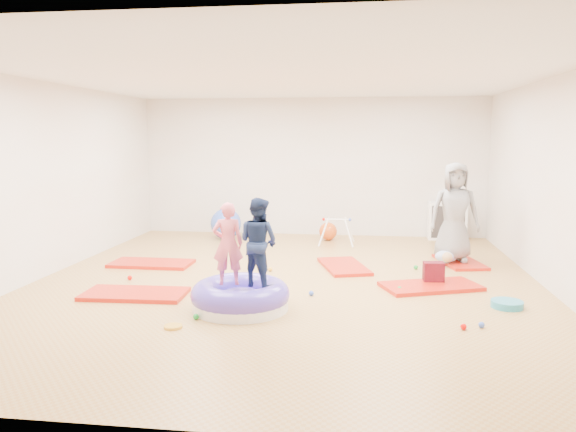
# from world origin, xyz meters

# --- Properties ---
(room) EXTENTS (7.01, 8.01, 2.81)m
(room) POSITION_xyz_m (0.00, 0.00, 1.40)
(room) COLOR tan
(room) RESTS_ON ground
(gym_mat_front_left) EXTENTS (1.32, 0.70, 0.05)m
(gym_mat_front_left) POSITION_xyz_m (-1.81, -0.88, 0.03)
(gym_mat_front_left) COLOR red
(gym_mat_front_left) RESTS_ON ground
(gym_mat_mid_left) EXTENTS (1.26, 0.64, 0.05)m
(gym_mat_mid_left) POSITION_xyz_m (-2.25, 0.82, 0.03)
(gym_mat_mid_left) COLOR red
(gym_mat_mid_left) RESTS_ON ground
(gym_mat_center_back) EXTENTS (0.91, 1.30, 0.05)m
(gym_mat_center_back) POSITION_xyz_m (0.77, 1.03, 0.02)
(gym_mat_center_back) COLOR red
(gym_mat_center_back) RESTS_ON ground
(gym_mat_right) EXTENTS (1.42, 1.06, 0.05)m
(gym_mat_right) POSITION_xyz_m (1.97, -0.00, 0.03)
(gym_mat_right) COLOR red
(gym_mat_right) RESTS_ON ground
(gym_mat_rear_right) EXTENTS (0.77, 1.19, 0.05)m
(gym_mat_rear_right) POSITION_xyz_m (2.61, 1.60, 0.02)
(gym_mat_rear_right) COLOR red
(gym_mat_rear_right) RESTS_ON ground
(inflatable_cushion) EXTENTS (1.16, 1.16, 0.37)m
(inflatable_cushion) POSITION_xyz_m (-0.36, -1.24, 0.14)
(inflatable_cushion) COLOR white
(inflatable_cushion) RESTS_ON ground
(child_pink) EXTENTS (0.40, 0.31, 0.98)m
(child_pink) POSITION_xyz_m (-0.51, -1.21, 0.82)
(child_pink) COLOR #F16475
(child_pink) RESTS_ON inflatable_cushion
(child_navy) EXTENTS (0.63, 0.59, 1.04)m
(child_navy) POSITION_xyz_m (-0.14, -1.22, 0.85)
(child_navy) COLOR #16234A
(child_navy) RESTS_ON inflatable_cushion
(adult_caregiver) EXTENTS (0.80, 0.55, 1.57)m
(adult_caregiver) POSITION_xyz_m (2.49, 1.58, 0.83)
(adult_caregiver) COLOR gray
(adult_caregiver) RESTS_ON gym_mat_rear_right
(infant) EXTENTS (0.34, 0.34, 0.20)m
(infant) POSITION_xyz_m (2.36, 1.39, 0.15)
(infant) COLOR #9FB2E0
(infant) RESTS_ON gym_mat_rear_right
(ball_pit_balls) EXTENTS (4.59, 2.83, 0.07)m
(ball_pit_balls) POSITION_xyz_m (0.62, -0.50, 0.03)
(ball_pit_balls) COLOR gold
(ball_pit_balls) RESTS_ON ground
(exercise_ball_blue) EXTENTS (0.61, 0.61, 0.61)m
(exercise_ball_blue) POSITION_xyz_m (-1.64, 3.25, 0.30)
(exercise_ball_blue) COLOR blue
(exercise_ball_blue) RESTS_ON ground
(exercise_ball_orange) EXTENTS (0.35, 0.35, 0.35)m
(exercise_ball_orange) POSITION_xyz_m (0.38, 3.37, 0.18)
(exercise_ball_orange) COLOR #D55017
(exercise_ball_orange) RESTS_ON ground
(infant_play_gym) EXTENTS (0.66, 0.62, 0.50)m
(infant_play_gym) POSITION_xyz_m (0.57, 2.87, 0.34)
(infant_play_gym) COLOR white
(infant_play_gym) RESTS_ON ground
(cube_shelf) EXTENTS (0.73, 0.36, 0.73)m
(cube_shelf) POSITION_xyz_m (2.70, 3.79, 0.37)
(cube_shelf) COLOR white
(cube_shelf) RESTS_ON ground
(balance_disc) EXTENTS (0.37, 0.37, 0.08)m
(balance_disc) POSITION_xyz_m (2.77, -0.76, 0.04)
(balance_disc) COLOR teal
(balance_disc) RESTS_ON ground
(backpack) EXTENTS (0.29, 0.19, 0.32)m
(backpack) POSITION_xyz_m (2.03, 0.19, 0.16)
(backpack) COLOR maroon
(backpack) RESTS_ON ground
(yellow_toy) EXTENTS (0.19, 0.19, 0.03)m
(yellow_toy) POSITION_xyz_m (-0.92, -1.98, 0.01)
(yellow_toy) COLOR gold
(yellow_toy) RESTS_ON ground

